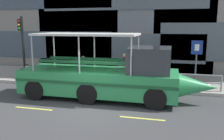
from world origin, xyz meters
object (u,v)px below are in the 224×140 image
object	(u,v)px
parking_sign	(196,56)
pedestrian_mid_left	(125,65)
duck_tour_boat	(110,77)
pedestrian_near_bow	(163,66)
pedestrian_mid_right	(83,66)
leaned_bicycle	(30,73)
traffic_light_pole	(22,41)

from	to	relation	value
parking_sign	pedestrian_mid_left	bearing A→B (deg)	174.59
duck_tour_boat	pedestrian_near_bow	world-z (taller)	duck_tour_boat
parking_sign	pedestrian_mid_right	xyz separation A→B (m)	(-6.76, 0.16, -0.86)
parking_sign	pedestrian_near_bow	size ratio (longest dim) A/B	1.50
parking_sign	pedestrian_mid_left	xyz separation A→B (m)	(-4.13, 0.39, -0.72)
leaned_bicycle	pedestrian_mid_right	xyz separation A→B (m)	(3.46, 0.62, 0.55)
pedestrian_mid_left	pedestrian_mid_right	world-z (taller)	pedestrian_mid_left
traffic_light_pole	pedestrian_mid_left	xyz separation A→B (m)	(6.70, 0.58, -1.39)
leaned_bicycle	traffic_light_pole	bearing A→B (deg)	155.85
parking_sign	pedestrian_mid_left	size ratio (longest dim) A/B	1.50
leaned_bicycle	pedestrian_near_bow	world-z (taller)	pedestrian_near_bow
parking_sign	leaned_bicycle	size ratio (longest dim) A/B	1.51
duck_tour_boat	pedestrian_mid_left	bearing A→B (deg)	87.25
leaned_bicycle	pedestrian_near_bow	bearing A→B (deg)	6.18
duck_tour_boat	pedestrian_mid_left	size ratio (longest dim) A/B	5.54
leaned_bicycle	pedestrian_near_bow	xyz separation A→B (m)	(8.39, 0.91, 0.68)
pedestrian_mid_left	pedestrian_mid_right	bearing A→B (deg)	-174.94
leaned_bicycle	pedestrian_mid_right	bearing A→B (deg)	10.11
leaned_bicycle	duck_tour_boat	distance (m)	6.37
traffic_light_pole	pedestrian_near_bow	size ratio (longest dim) A/B	2.30
pedestrian_mid_right	duck_tour_boat	bearing A→B (deg)	-49.03
traffic_light_pole	pedestrian_mid_left	bearing A→B (deg)	4.91
parking_sign	traffic_light_pole	bearing A→B (deg)	-179.03
leaned_bicycle	pedestrian_mid_left	xyz separation A→B (m)	(6.09, 0.85, 0.68)
pedestrian_mid_left	traffic_light_pole	bearing A→B (deg)	-175.09
pedestrian_mid_right	parking_sign	bearing A→B (deg)	-1.35
leaned_bicycle	duck_tour_boat	bearing A→B (deg)	-20.66
parking_sign	pedestrian_near_bow	distance (m)	2.02
leaned_bicycle	pedestrian_mid_left	size ratio (longest dim) A/B	0.99
pedestrian_near_bow	pedestrian_mid_left	size ratio (longest dim) A/B	1.00
duck_tour_boat	pedestrian_mid_left	xyz separation A→B (m)	(0.15, 3.09, 0.14)
pedestrian_mid_left	pedestrian_mid_right	distance (m)	2.64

